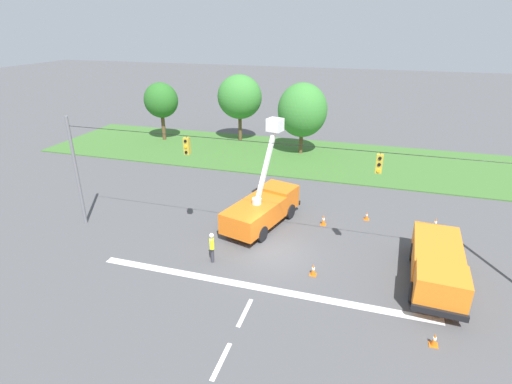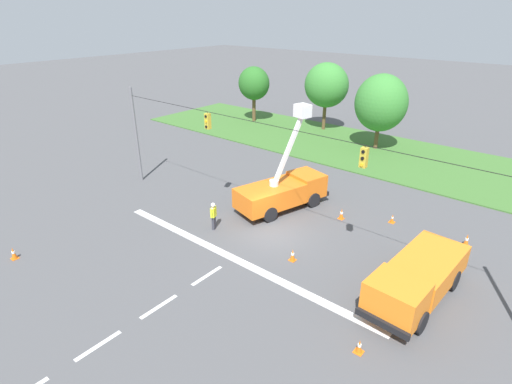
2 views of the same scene
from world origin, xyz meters
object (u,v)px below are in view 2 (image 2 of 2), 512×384
Objects in this scene: traffic_cone_mid_right at (13,253)px; traffic_cone_lane_edge_a at (342,214)px; road_worker at (214,214)px; tree_far_west at (254,84)px; tree_centre at (381,103)px; traffic_cone_foreground_right at (359,346)px; utility_truck_support_near at (416,278)px; traffic_cone_near_bucket at (293,255)px; utility_truck_bucket_lift at (283,190)px; traffic_cone_mid_left at (392,219)px; tree_west at (326,85)px; traffic_cone_foreground_left at (467,240)px.

traffic_cone_mid_right is 19.04m from traffic_cone_lane_edge_a.
traffic_cone_lane_edge_a is (11.35, 15.29, 0.02)m from traffic_cone_mid_right.
tree_far_west is at bearing 124.57° from road_worker.
tree_centre reaches higher than traffic_cone_foreground_right.
traffic_cone_near_bucket is (-6.09, -1.02, -0.80)m from utility_truck_support_near.
tree_far_west is 0.93× the size of utility_truck_bucket_lift.
utility_truck_bucket_lift is at bearing -157.36° from traffic_cone_mid_left.
utility_truck_support_near is 9.99× the size of traffic_cone_near_bucket.
road_worker is 11.73m from traffic_cone_foreground_right.
traffic_cone_near_bucket is at bearing 3.05° from road_worker.
tree_west is 4.10× the size of road_worker.
tree_west reaches higher than traffic_cone_lane_edge_a.
road_worker is at bearing -106.70° from utility_truck_bucket_lift.
road_worker is 2.36× the size of traffic_cone_foreground_left.
traffic_cone_foreground_left is 1.02× the size of traffic_cone_lane_edge_a.
road_worker is at bearing -173.56° from utility_truck_support_near.
tree_far_west reaches higher than traffic_cone_mid_left.
traffic_cone_foreground_right is 11.07m from traffic_cone_lane_edge_a.
utility_truck_bucket_lift is 12.81m from traffic_cone_foreground_right.
traffic_cone_foreground_right is (9.75, -8.25, -1.03)m from utility_truck_bucket_lift.
traffic_cone_mid_left is 0.79× the size of traffic_cone_lane_edge_a.
tree_far_west is at bearing 134.03° from traffic_cone_near_bucket.
tree_centre is at bearing 118.46° from traffic_cone_mid_left.
traffic_cone_foreground_right is at bearing -16.02° from road_worker.
road_worker is 5.68m from traffic_cone_near_bucket.
tree_west is 32.30m from traffic_cone_foreground_right.
utility_truck_bucket_lift is at bearing -163.77° from traffic_cone_lane_edge_a.
tree_centre is at bearing -19.76° from tree_west.
traffic_cone_foreground_right reaches higher than traffic_cone_mid_left.
traffic_cone_near_bucket is (5.63, 0.30, -0.66)m from road_worker.
utility_truck_support_near is 10.99× the size of traffic_cone_foreground_right.
utility_truck_support_near reaches higher than traffic_cone_lane_edge_a.
tree_centre is 3.99× the size of road_worker.
road_worker is at bearing -136.11° from traffic_cone_mid_left.
traffic_cone_mid_right is (-17.25, -5.92, 0.04)m from traffic_cone_foreground_right.
traffic_cone_foreground_left is 1.07× the size of traffic_cone_mid_right.
traffic_cone_foreground_right is (25.95, -24.55, -4.16)m from tree_far_west.
traffic_cone_foreground_right is at bearing -95.78° from utility_truck_support_near.
traffic_cone_foreground_right is 0.85× the size of traffic_cone_lane_edge_a.
tree_far_west is 8.65× the size of traffic_cone_lane_edge_a.
traffic_cone_lane_edge_a is (-7.02, -1.65, -0.01)m from traffic_cone_foreground_left.
road_worker is 14.63m from traffic_cone_foreground_left.
tree_west reaches higher than traffic_cone_mid_left.
tree_west is (8.32, 2.13, 0.43)m from tree_far_west.
traffic_cone_mid_left is at bearing 106.24° from traffic_cone_foreground_right.
traffic_cone_lane_edge_a is at bearing -149.19° from traffic_cone_mid_left.
traffic_cone_mid_right is (-5.99, -9.15, -0.66)m from road_worker.
utility_truck_support_near is at bearing -95.80° from traffic_cone_foreground_left.
utility_truck_bucket_lift is 6.34m from traffic_cone_near_bucket.
traffic_cone_mid_left is (8.06, 7.75, -0.73)m from road_worker.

